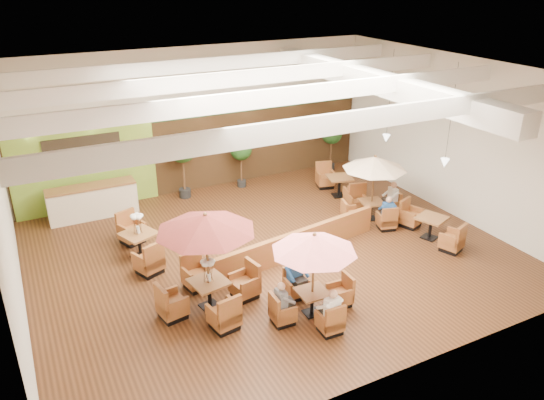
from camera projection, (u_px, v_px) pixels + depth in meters
room at (260, 128)px, 16.06m from camera, size 14.04×14.00×5.52m
service_counter at (93, 201)px, 18.52m from camera, size 3.00×0.75×1.18m
booth_divider at (296, 244)px, 15.98m from camera, size 6.16×1.16×0.86m
table_0 at (207, 245)px, 13.04m from camera, size 2.73×2.73×2.71m
table_1 at (314, 259)px, 12.87m from camera, size 2.25×2.25×2.32m
table_2 at (374, 176)px, 17.91m from camera, size 2.41×2.41×2.37m
table_3 at (139, 242)px, 15.94m from camera, size 1.20×2.95×1.60m
table_4 at (430, 228)px, 17.12m from camera, size 1.10×2.70×0.95m
table_5 at (339, 187)px, 20.28m from camera, size 1.10×2.80×1.00m
topiary_0 at (182, 151)px, 19.58m from camera, size 1.07×1.07×2.50m
topiary_1 at (241, 152)px, 20.73m from camera, size 0.85×0.85×1.98m
topiary_2 at (332, 135)px, 22.44m from camera, size 0.90×0.90×2.09m
diner_0 at (331, 306)px, 12.53m from camera, size 0.40×0.33×0.77m
diner_1 at (296, 272)px, 13.89m from camera, size 0.41×0.34×0.80m
diner_2 at (283, 298)px, 12.87m from camera, size 0.28×0.35×0.71m
diner_3 at (388, 209)px, 17.57m from camera, size 0.41×0.38×0.75m
diner_4 at (392, 195)px, 18.62m from camera, size 0.35×0.41×0.77m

